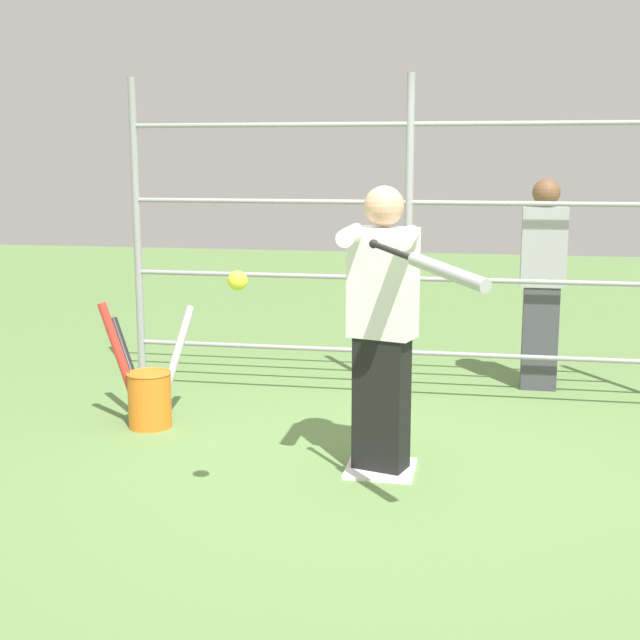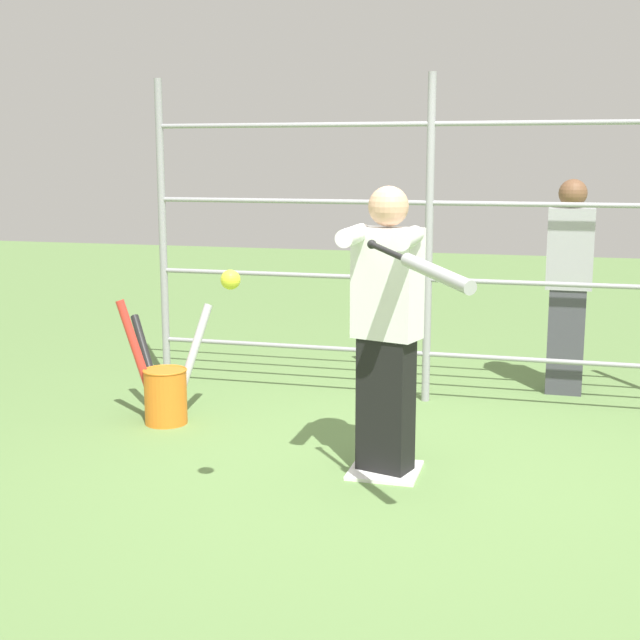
% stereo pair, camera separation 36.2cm
% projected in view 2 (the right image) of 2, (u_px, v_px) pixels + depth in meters
% --- Properties ---
extents(ground_plane, '(24.00, 24.00, 0.00)m').
position_uv_depth(ground_plane, '(385.00, 472.00, 5.20)').
color(ground_plane, '#608447').
extents(home_plate, '(0.40, 0.40, 0.02)m').
position_uv_depth(home_plate, '(385.00, 470.00, 5.20)').
color(home_plate, white).
rests_on(home_plate, ground).
extents(fence_backstop, '(4.29, 0.06, 2.40)m').
position_uv_depth(fence_backstop, '(429.00, 242.00, 6.50)').
color(fence_backstop, '#939399').
rests_on(fence_backstop, ground).
extents(batter, '(0.41, 0.64, 1.66)m').
position_uv_depth(batter, '(386.00, 322.00, 5.02)').
color(batter, black).
rests_on(batter, ground).
extents(baseball_bat_swinging, '(0.62, 0.76, 0.16)m').
position_uv_depth(baseball_bat_swinging, '(428.00, 269.00, 4.04)').
color(baseball_bat_swinging, black).
extents(softball_in_flight, '(0.10, 0.10, 0.10)m').
position_uv_depth(softball_in_flight, '(230.00, 280.00, 4.25)').
color(softball_in_flight, yellow).
extents(bat_bucket, '(0.69, 0.60, 0.86)m').
position_uv_depth(bat_bucket, '(164.00, 388.00, 6.14)').
color(bat_bucket, orange).
rests_on(bat_bucket, ground).
extents(bystander_behind_fence, '(0.34, 0.21, 1.65)m').
position_uv_depth(bystander_behind_fence, '(568.00, 284.00, 6.78)').
color(bystander_behind_fence, '#3F3F47').
rests_on(bystander_behind_fence, ground).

